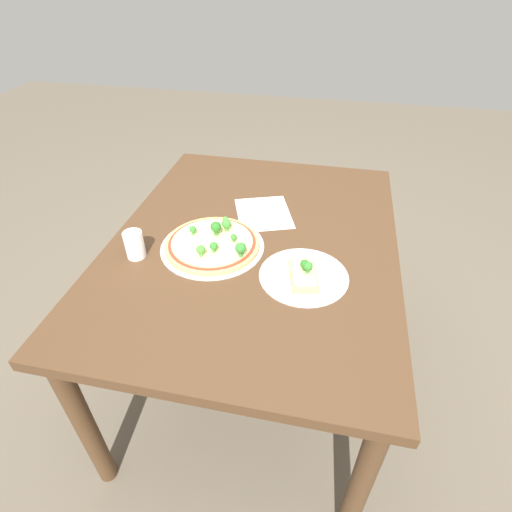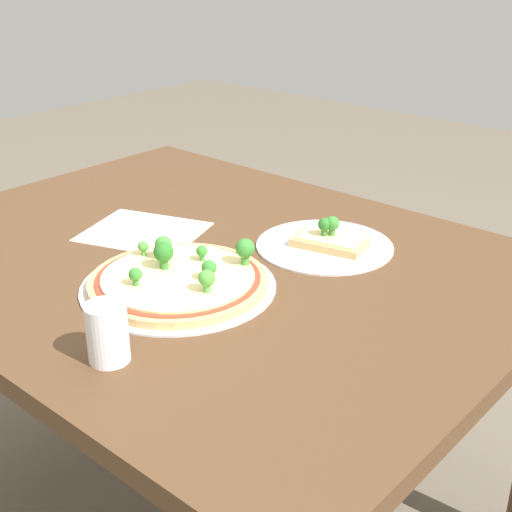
% 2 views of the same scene
% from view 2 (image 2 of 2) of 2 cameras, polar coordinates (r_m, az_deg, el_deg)
% --- Properties ---
extents(dining_table, '(1.24, 0.95, 0.70)m').
position_cam_2_polar(dining_table, '(1.42, -4.40, -2.88)').
color(dining_table, '#4C331E').
rests_on(dining_table, ground_plane).
extents(pizza_tray_whole, '(0.34, 0.34, 0.07)m').
position_cam_2_polar(pizza_tray_whole, '(1.25, -6.15, -1.89)').
color(pizza_tray_whole, silver).
rests_on(pizza_tray_whole, dining_table).
extents(pizza_tray_slice, '(0.27, 0.27, 0.06)m').
position_cam_2_polar(pizza_tray_slice, '(1.41, 5.69, 1.08)').
color(pizza_tray_slice, silver).
rests_on(pizza_tray_slice, dining_table).
extents(drinking_cup, '(0.06, 0.06, 0.09)m').
position_cam_2_polar(drinking_cup, '(1.04, -11.80, -6.05)').
color(drinking_cup, white).
rests_on(drinking_cup, dining_table).
extents(paper_menu, '(0.28, 0.26, 0.00)m').
position_cam_2_polar(paper_menu, '(1.49, -8.97, 1.93)').
color(paper_menu, white).
rests_on(paper_menu, dining_table).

